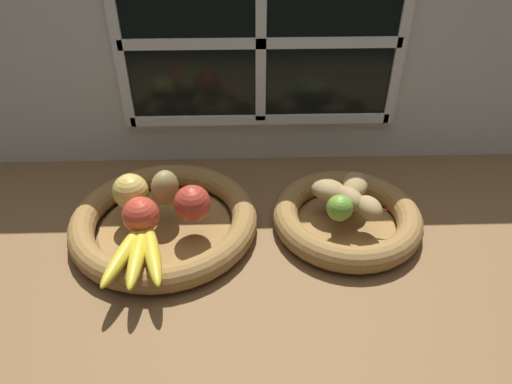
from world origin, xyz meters
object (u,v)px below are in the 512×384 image
at_px(fruit_bowl_left, 165,220).
at_px(apple_red_right, 192,203).
at_px(potato_small, 369,208).
at_px(potato_oblong, 328,190).
at_px(banana_bunch_front, 139,250).
at_px(chili_pepper, 361,209).
at_px(lime_near, 340,208).
at_px(potato_large, 349,197).
at_px(pear_brown, 165,188).
at_px(potato_back, 355,185).
at_px(fruit_bowl_right, 346,216).
at_px(apple_red_front, 141,215).
at_px(apple_golden_left, 131,191).

height_order(fruit_bowl_left, apple_red_right, apple_red_right).
relative_size(apple_red_right, potato_small, 1.14).
bearing_deg(potato_oblong, potato_small, -41.42).
distance_m(banana_bunch_front, chili_pepper, 0.45).
height_order(potato_oblong, chili_pepper, potato_oblong).
relative_size(banana_bunch_front, lime_near, 3.66).
bearing_deg(chili_pepper, potato_large, 135.88).
height_order(pear_brown, potato_large, pear_brown).
xyz_separation_m(fruit_bowl_left, potato_back, (0.41, 0.05, 0.05)).
bearing_deg(fruit_bowl_left, potato_oblong, 4.89).
xyz_separation_m(banana_bunch_front, potato_oblong, (0.37, 0.17, 0.01)).
relative_size(fruit_bowl_right, potato_back, 3.89).
bearing_deg(potato_large, potato_oblong, 142.13).
bearing_deg(fruit_bowl_left, apple_red_right, -24.79).
bearing_deg(fruit_bowl_right, potato_large, -165.96).
distance_m(apple_red_right, lime_near, 0.29).
relative_size(apple_red_front, lime_near, 1.34).
height_order(banana_bunch_front, potato_small, potato_small).
xyz_separation_m(potato_oblong, potato_large, (0.04, -0.03, 0.00)).
bearing_deg(potato_oblong, apple_golden_left, -177.96).
distance_m(apple_golden_left, chili_pepper, 0.48).
height_order(apple_red_front, banana_bunch_front, apple_red_front).
relative_size(potato_oblong, potato_large, 1.05).
bearing_deg(chili_pepper, potato_oblong, 142.97).
height_order(fruit_bowl_right, pear_brown, pear_brown).
xyz_separation_m(lime_near, chili_pepper, (0.05, 0.02, -0.02)).
relative_size(fruit_bowl_right, pear_brown, 3.99).
bearing_deg(banana_bunch_front, chili_pepper, 14.49).
distance_m(apple_red_right, apple_red_front, 0.10).
xyz_separation_m(banana_bunch_front, potato_small, (0.45, 0.10, 0.01)).
xyz_separation_m(apple_red_right, pear_brown, (-0.06, 0.05, 0.00)).
relative_size(fruit_bowl_left, potato_small, 6.04).
height_order(apple_golden_left, potato_small, apple_golden_left).
xyz_separation_m(banana_bunch_front, potato_large, (0.41, 0.14, 0.01)).
xyz_separation_m(fruit_bowl_right, pear_brown, (-0.38, 0.02, 0.07)).
xyz_separation_m(fruit_bowl_left, apple_red_front, (-0.03, -0.06, 0.06)).
height_order(apple_red_front, potato_oblong, apple_red_front).
relative_size(fruit_bowl_right, potato_large, 4.27).
bearing_deg(apple_golden_left, apple_red_right, -19.21).
distance_m(fruit_bowl_left, banana_bunch_front, 0.15).
height_order(apple_golden_left, banana_bunch_front, apple_golden_left).
relative_size(fruit_bowl_left, lime_near, 7.31).
relative_size(pear_brown, potato_oblong, 1.02).
xyz_separation_m(fruit_bowl_right, potato_large, (-0.00, -0.00, 0.05)).
bearing_deg(potato_small, apple_red_front, -176.28).
bearing_deg(fruit_bowl_left, pear_brown, 73.88).
height_order(apple_red_right, apple_red_front, apple_red_right).
bearing_deg(apple_red_right, apple_golden_left, 160.79).
xyz_separation_m(apple_red_right, potato_back, (0.34, 0.08, -0.02)).
height_order(potato_large, lime_near, lime_near).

